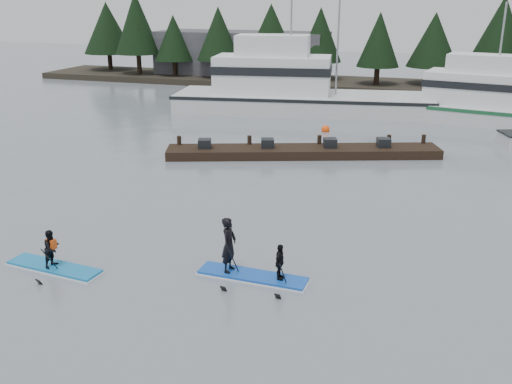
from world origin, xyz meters
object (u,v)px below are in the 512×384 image
(paddleboard_duo, at_px, (247,258))
(floating_dock, at_px, (303,152))
(paddleboard_solo, at_px, (53,257))
(fishing_boat_large, at_px, (294,101))
(fishing_boat_medium, at_px, (497,114))

(paddleboard_duo, bearing_deg, floating_dock, 98.48)
(paddleboard_solo, bearing_deg, fishing_boat_large, 93.75)
(floating_dock, distance_m, paddleboard_duo, 14.86)
(fishing_boat_medium, height_order, paddleboard_solo, fishing_boat_medium)
(fishing_boat_large, height_order, floating_dock, fishing_boat_large)
(fishing_boat_medium, relative_size, paddleboard_solo, 4.78)
(floating_dock, height_order, paddleboard_duo, paddleboard_duo)
(floating_dock, bearing_deg, paddleboard_solo, -124.87)
(fishing_boat_medium, xyz_separation_m, paddleboard_solo, (-15.34, -28.88, -0.23))
(fishing_boat_large, xyz_separation_m, paddleboard_solo, (-0.75, -28.67, -0.40))
(fishing_boat_medium, xyz_separation_m, floating_dock, (-10.86, -12.68, -0.41))
(paddleboard_solo, height_order, paddleboard_duo, paddleboard_duo)
(floating_dock, bearing_deg, fishing_boat_large, 87.22)
(fishing_boat_medium, relative_size, paddleboard_duo, 4.58)
(fishing_boat_large, distance_m, paddleboard_duo, 27.76)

